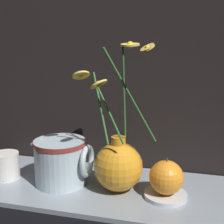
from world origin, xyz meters
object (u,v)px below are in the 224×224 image
at_px(yellow_mug, 5,165).
at_px(ceramic_pitcher, 61,160).
at_px(vase_with_flowers, 118,164).
at_px(orange_fruit, 166,177).

distance_m(yellow_mug, ceramic_pitcher, 0.17).
height_order(vase_with_flowers, ceramic_pitcher, vase_with_flowers).
bearing_deg(vase_with_flowers, yellow_mug, -178.33).
bearing_deg(orange_fruit, vase_with_flowers, 175.98).
bearing_deg(vase_with_flowers, ceramic_pitcher, 179.56).
relative_size(yellow_mug, ceramic_pitcher, 0.50).
relative_size(ceramic_pitcher, orange_fruit, 1.79).
bearing_deg(yellow_mug, vase_with_flowers, 1.67).
relative_size(yellow_mug, orange_fruit, 0.90).
xyz_separation_m(ceramic_pitcher, orange_fruit, (0.28, -0.01, -0.01)).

